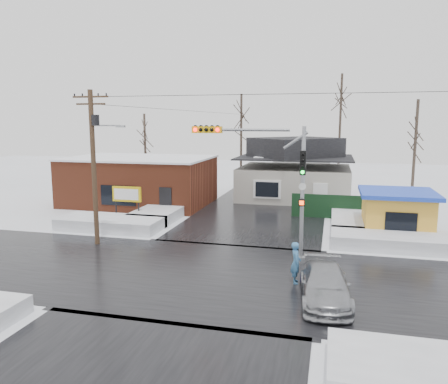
% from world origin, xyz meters
% --- Properties ---
extents(ground, '(120.00, 120.00, 0.00)m').
position_xyz_m(ground, '(0.00, 0.00, 0.00)').
color(ground, white).
rests_on(ground, ground).
extents(road_ns, '(10.00, 120.00, 0.02)m').
position_xyz_m(road_ns, '(0.00, 0.00, 0.01)').
color(road_ns, black).
rests_on(road_ns, ground).
extents(road_ew, '(120.00, 10.00, 0.02)m').
position_xyz_m(road_ew, '(0.00, 0.00, 0.01)').
color(road_ew, black).
rests_on(road_ew, ground).
extents(snowbank_nw, '(7.00, 3.00, 0.80)m').
position_xyz_m(snowbank_nw, '(-9.00, 7.00, 0.40)').
color(snowbank_nw, white).
rests_on(snowbank_nw, ground).
extents(snowbank_ne, '(7.00, 3.00, 0.80)m').
position_xyz_m(snowbank_ne, '(9.00, 7.00, 0.40)').
color(snowbank_ne, white).
rests_on(snowbank_ne, ground).
extents(snowbank_nside_w, '(3.00, 8.00, 0.80)m').
position_xyz_m(snowbank_nside_w, '(-7.00, 12.00, 0.40)').
color(snowbank_nside_w, white).
rests_on(snowbank_nside_w, ground).
extents(snowbank_nside_e, '(3.00, 8.00, 0.80)m').
position_xyz_m(snowbank_nside_e, '(7.00, 12.00, 0.40)').
color(snowbank_nside_e, white).
rests_on(snowbank_nside_e, ground).
extents(traffic_signal, '(6.05, 0.68, 7.00)m').
position_xyz_m(traffic_signal, '(2.43, 2.97, 4.54)').
color(traffic_signal, gray).
rests_on(traffic_signal, ground).
extents(utility_pole, '(3.15, 0.44, 9.00)m').
position_xyz_m(utility_pole, '(-7.93, 3.50, 5.11)').
color(utility_pole, '#382619').
rests_on(utility_pole, ground).
extents(brick_building, '(12.20, 8.20, 4.12)m').
position_xyz_m(brick_building, '(-11.00, 15.99, 2.08)').
color(brick_building, brown).
rests_on(brick_building, ground).
extents(marquee_sign, '(2.20, 0.21, 2.55)m').
position_xyz_m(marquee_sign, '(-9.00, 9.49, 1.92)').
color(marquee_sign, black).
rests_on(marquee_sign, ground).
extents(house, '(10.40, 8.40, 5.76)m').
position_xyz_m(house, '(2.00, 22.00, 2.62)').
color(house, '#B3AEA2').
rests_on(house, ground).
extents(kiosk, '(4.60, 4.60, 2.88)m').
position_xyz_m(kiosk, '(9.50, 9.99, 1.46)').
color(kiosk, gold).
rests_on(kiosk, ground).
extents(fence, '(8.00, 0.12, 1.80)m').
position_xyz_m(fence, '(6.50, 14.00, 0.90)').
color(fence, black).
rests_on(fence, ground).
extents(tree_far_left, '(3.00, 3.00, 10.00)m').
position_xyz_m(tree_far_left, '(-4.00, 26.00, 7.95)').
color(tree_far_left, '#332821').
rests_on(tree_far_left, ground).
extents(tree_far_mid, '(3.00, 3.00, 12.00)m').
position_xyz_m(tree_far_mid, '(6.00, 28.00, 9.54)').
color(tree_far_mid, '#332821').
rests_on(tree_far_mid, ground).
extents(tree_far_right, '(3.00, 3.00, 9.00)m').
position_xyz_m(tree_far_right, '(12.00, 20.00, 7.16)').
color(tree_far_right, '#332821').
rests_on(tree_far_right, ground).
extents(tree_far_west, '(3.00, 3.00, 8.00)m').
position_xyz_m(tree_far_west, '(-14.00, 24.00, 6.36)').
color(tree_far_west, '#332821').
rests_on(tree_far_west, ground).
extents(pedestrian, '(0.57, 0.76, 1.89)m').
position_xyz_m(pedestrian, '(4.00, -0.01, 0.94)').
color(pedestrian, teal).
rests_on(pedestrian, ground).
extents(car, '(2.33, 4.85, 1.36)m').
position_xyz_m(car, '(5.33, -1.78, 0.68)').
color(car, '#A0A2A7').
rests_on(car, ground).
extents(shopping_bag, '(0.30, 0.16, 0.35)m').
position_xyz_m(shopping_bag, '(4.35, 0.13, 0.17)').
color(shopping_bag, black).
rests_on(shopping_bag, ground).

